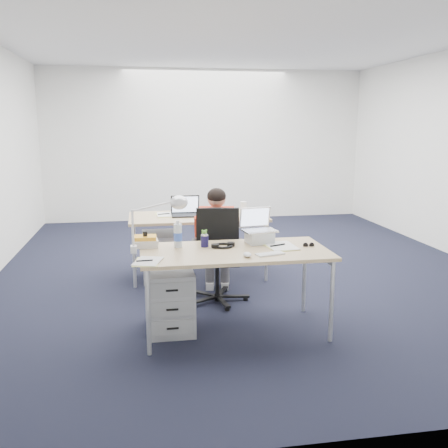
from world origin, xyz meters
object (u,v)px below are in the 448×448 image
object	(u,v)px
office_chair	(217,275)
bear_figurine	(204,236)
cordless_phone	(145,239)
book_stack	(145,241)
desk_lamp	(151,223)
far_cup	(244,206)
computer_mouse	(247,255)
wireless_keyboard	(270,254)
seated_person	(217,242)
dark_laptop	(186,206)
can_koozie	(205,241)
drawer_pedestal_near	(170,300)
silver_laptop	(260,226)
sunglasses	(309,245)
desk_near	(235,255)
water_bottle	(178,234)
headphones	(223,245)
drawer_pedestal_far	(160,256)
desk_far	(198,219)

from	to	relation	value
office_chair	bear_figurine	bearing A→B (deg)	-104.80
cordless_phone	book_stack	bearing A→B (deg)	87.34
desk_lamp	far_cup	xyz separation A→B (m)	(1.19, 1.88, -0.19)
computer_mouse	wireless_keyboard	bearing A→B (deg)	7.74
seated_person	book_stack	bearing A→B (deg)	-128.41
desk_lamp	office_chair	bearing A→B (deg)	51.46
book_stack	dark_laptop	world-z (taller)	dark_laptop
seated_person	book_stack	xyz separation A→B (m)	(-0.74, -0.66, 0.19)
far_cup	cordless_phone	bearing A→B (deg)	-125.98
computer_mouse	can_koozie	xyz separation A→B (m)	(-0.30, 0.40, 0.04)
drawer_pedestal_near	computer_mouse	world-z (taller)	computer_mouse
drawer_pedestal_near	silver_laptop	bearing A→B (deg)	7.33
office_chair	far_cup	distance (m)	1.40
computer_mouse	sunglasses	size ratio (longest dim) A/B	1.02
drawer_pedestal_near	bear_figurine	size ratio (longest dim) A/B	4.26
desk_near	water_bottle	xyz separation A→B (m)	(-0.47, 0.19, 0.16)
seated_person	headphones	bearing A→B (deg)	-85.02
wireless_keyboard	bear_figurine	distance (m)	0.68
computer_mouse	seated_person	bearing A→B (deg)	89.61
headphones	cordless_phone	xyz separation A→B (m)	(-0.67, 0.11, 0.05)
drawer_pedestal_near	desk_lamp	world-z (taller)	desk_lamp
drawer_pedestal_far	drawer_pedestal_near	bearing A→B (deg)	-89.18
silver_laptop	computer_mouse	xyz separation A→B (m)	(-0.21, -0.46, -0.14)
wireless_keyboard	far_cup	distance (m)	2.15
drawer_pedestal_near	drawer_pedestal_far	xyz separation A→B (m)	(-0.02, 1.50, 0.00)
can_koozie	book_stack	world-z (taller)	can_koozie
desk_far	wireless_keyboard	size ratio (longest dim) A/B	6.71
dark_laptop	headphones	bearing A→B (deg)	-82.67
office_chair	dark_laptop	bearing A→B (deg)	110.97
office_chair	silver_laptop	size ratio (longest dim) A/B	3.24
water_bottle	wireless_keyboard	bearing A→B (deg)	-27.89
office_chair	water_bottle	world-z (taller)	office_chair
bear_figurine	office_chair	bearing A→B (deg)	80.14
wireless_keyboard	sunglasses	distance (m)	0.46
headphones	far_cup	distance (m)	1.90
water_bottle	bear_figurine	world-z (taller)	water_bottle
drawer_pedestal_far	book_stack	xyz separation A→B (m)	(-0.18, -1.37, 0.50)
desk_lamp	dark_laptop	world-z (taller)	desk_lamp
headphones	dark_laptop	distance (m)	1.57
bear_figurine	cordless_phone	xyz separation A→B (m)	(-0.53, -0.05, 0.00)
desk_far	silver_laptop	world-z (taller)	silver_laptop
computer_mouse	headphones	distance (m)	0.39
water_bottle	cordless_phone	world-z (taller)	water_bottle
desk_near	seated_person	distance (m)	0.91
computer_mouse	cordless_phone	bearing A→B (deg)	145.54
seated_person	computer_mouse	distance (m)	1.15
silver_laptop	dark_laptop	xyz separation A→B (m)	(-0.53, 1.47, -0.03)
desk_far	water_bottle	bearing A→B (deg)	-103.11
can_koozie	cordless_phone	world-z (taller)	cordless_phone
headphones	sunglasses	distance (m)	0.75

